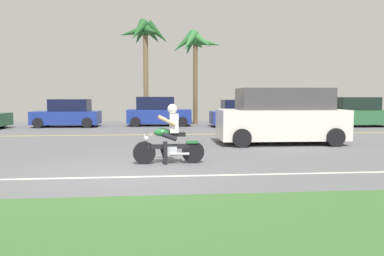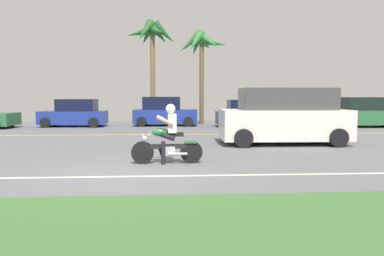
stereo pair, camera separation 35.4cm
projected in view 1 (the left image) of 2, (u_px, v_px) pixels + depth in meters
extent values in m
cube|color=slate|center=(136.00, 154.00, 11.50)|extent=(56.00, 30.00, 0.04)
cube|color=#3D6B33|center=(104.00, 241.00, 4.45)|extent=(56.00, 3.80, 0.06)
cube|color=silver|center=(128.00, 177.00, 8.10)|extent=(50.40, 0.12, 0.01)
cube|color=yellow|center=(143.00, 135.00, 16.96)|extent=(50.40, 0.12, 0.01)
cylinder|color=black|center=(144.00, 153.00, 9.64)|extent=(0.58, 0.10, 0.58)
cylinder|color=black|center=(193.00, 152.00, 9.79)|extent=(0.58, 0.10, 0.58)
cylinder|color=#B7BAC1|center=(148.00, 143.00, 9.63)|extent=(0.26, 0.05, 0.50)
cube|color=black|center=(169.00, 146.00, 9.70)|extent=(1.06, 0.12, 0.12)
cube|color=#B7BAC1|center=(171.00, 151.00, 9.72)|extent=(0.31, 0.20, 0.23)
ellipsoid|color=#236B33|center=(162.00, 132.00, 9.65)|extent=(0.42, 0.23, 0.21)
cube|color=black|center=(176.00, 134.00, 9.70)|extent=(0.47, 0.22, 0.10)
cube|color=#236B33|center=(192.00, 142.00, 9.76)|extent=(0.31, 0.16, 0.06)
cylinder|color=#B7BAC1|center=(151.00, 134.00, 9.62)|extent=(0.05, 0.60, 0.03)
sphere|color=#B7BAC1|center=(146.00, 139.00, 9.62)|extent=(0.14, 0.14, 0.14)
cylinder|color=#B7BAC1|center=(180.00, 154.00, 9.63)|extent=(0.48, 0.08, 0.07)
cube|color=white|center=(174.00, 123.00, 9.67)|extent=(0.22, 0.31, 0.48)
sphere|color=silver|center=(172.00, 109.00, 9.63)|extent=(0.25, 0.25, 0.25)
cylinder|color=black|center=(169.00, 136.00, 9.78)|extent=(0.39, 0.13, 0.24)
cylinder|color=black|center=(170.00, 137.00, 9.58)|extent=(0.39, 0.13, 0.24)
cylinder|color=black|center=(165.00, 153.00, 9.57)|extent=(0.11, 0.11, 0.59)
cylinder|color=black|center=(163.00, 153.00, 9.81)|extent=(0.20, 0.11, 0.33)
cylinder|color=tan|center=(166.00, 120.00, 9.83)|extent=(0.44, 0.10, 0.27)
cylinder|color=tan|center=(167.00, 121.00, 9.45)|extent=(0.44, 0.10, 0.27)
cube|color=white|center=(280.00, 124.00, 13.81)|extent=(4.56, 2.06, 1.07)
cube|color=#444346|center=(283.00, 99.00, 13.74)|extent=(3.29, 1.76, 0.77)
cylinder|color=black|center=(313.00, 132.00, 14.93)|extent=(0.64, 0.23, 0.64)
cylinder|color=black|center=(232.00, 132.00, 14.70)|extent=(0.64, 0.23, 0.64)
cylinder|color=black|center=(335.00, 137.00, 12.98)|extent=(0.64, 0.23, 0.64)
cylinder|color=black|center=(242.00, 138.00, 12.75)|extent=(0.64, 0.23, 0.64)
cylinder|color=black|center=(343.00, 122.00, 13.97)|extent=(0.21, 0.58, 0.58)
cylinder|color=black|center=(2.00, 122.00, 20.94)|extent=(0.57, 0.22, 0.56)
cube|color=navy|center=(67.00, 118.00, 21.32)|extent=(3.69, 1.76, 0.73)
cube|color=black|center=(70.00, 105.00, 21.28)|extent=(2.16, 1.48, 0.67)
cylinder|color=black|center=(93.00, 121.00, 22.25)|extent=(0.56, 0.20, 0.56)
cylinder|color=black|center=(48.00, 121.00, 22.08)|extent=(0.56, 0.20, 0.56)
cylinder|color=black|center=(87.00, 123.00, 20.60)|extent=(0.56, 0.20, 0.56)
cylinder|color=black|center=(38.00, 123.00, 20.43)|extent=(0.56, 0.20, 0.56)
cube|color=navy|center=(160.00, 116.00, 22.12)|extent=(3.77, 1.82, 0.80)
cube|color=black|center=(156.00, 103.00, 22.05)|extent=(2.21, 1.51, 0.74)
cylinder|color=black|center=(135.00, 122.00, 21.29)|extent=(0.57, 0.21, 0.56)
cylinder|color=black|center=(183.00, 122.00, 21.39)|extent=(0.57, 0.21, 0.56)
cylinder|color=black|center=(138.00, 120.00, 22.90)|extent=(0.57, 0.21, 0.56)
cylinder|color=black|center=(182.00, 120.00, 23.00)|extent=(0.57, 0.21, 0.56)
cube|color=navy|center=(249.00, 118.00, 21.52)|extent=(4.35, 1.71, 0.71)
cube|color=black|center=(245.00, 106.00, 21.44)|extent=(2.53, 1.47, 0.66)
cylinder|color=black|center=(224.00, 123.00, 20.56)|extent=(0.56, 0.18, 0.56)
cylinder|color=black|center=(280.00, 122.00, 20.84)|extent=(0.56, 0.18, 0.56)
cylinder|color=black|center=(219.00, 121.00, 22.24)|extent=(0.56, 0.18, 0.56)
cylinder|color=black|center=(271.00, 121.00, 22.52)|extent=(0.56, 0.18, 0.56)
cube|color=#2D663D|center=(359.00, 117.00, 21.58)|extent=(3.86, 1.88, 0.79)
cube|color=black|center=(356.00, 104.00, 21.50)|extent=(2.26, 1.58, 0.73)
cylinder|color=black|center=(343.00, 123.00, 20.64)|extent=(0.57, 0.20, 0.56)
cylinder|color=black|center=(329.00, 121.00, 22.39)|extent=(0.57, 0.20, 0.56)
cylinder|color=black|center=(374.00, 120.00, 22.56)|extent=(0.57, 0.20, 0.56)
cylinder|color=brown|center=(146.00, 77.00, 24.57)|extent=(0.32, 0.32, 6.00)
sphere|color=#235B28|center=(145.00, 30.00, 24.32)|extent=(0.83, 0.83, 0.83)
cone|color=#235B28|center=(158.00, 33.00, 24.47)|extent=(1.74, 0.75, 1.65)
cone|color=#235B28|center=(152.00, 34.00, 25.02)|extent=(1.54, 1.86, 1.43)
cone|color=#235B28|center=(140.00, 34.00, 24.99)|extent=(1.37, 1.86, 1.55)
cone|color=#235B28|center=(133.00, 32.00, 24.14)|extent=(1.92, 0.91, 1.08)
cone|color=#235B28|center=(138.00, 31.00, 23.65)|extent=(1.47, 1.77, 1.64)
cone|color=#235B28|center=(150.00, 31.00, 23.66)|extent=(1.34, 1.94, 1.02)
cylinder|color=brown|center=(195.00, 82.00, 23.29)|extent=(0.28, 0.28, 5.16)
sphere|color=#337538|center=(195.00, 40.00, 23.07)|extent=(0.73, 0.73, 0.73)
cone|color=#337538|center=(207.00, 43.00, 23.09)|extent=(1.74, 0.73, 0.86)
cone|color=#337538|center=(199.00, 44.00, 23.78)|extent=(1.21, 1.79, 0.86)
cone|color=#337538|center=(190.00, 44.00, 23.73)|extent=(1.09, 1.61, 1.61)
cone|color=#337538|center=(183.00, 43.00, 23.08)|extent=(1.65, 0.71, 1.50)
cone|color=#337538|center=(189.00, 41.00, 22.45)|extent=(1.39, 1.64, 1.52)
cone|color=#337538|center=(203.00, 42.00, 22.53)|extent=(1.44, 1.74, 1.28)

